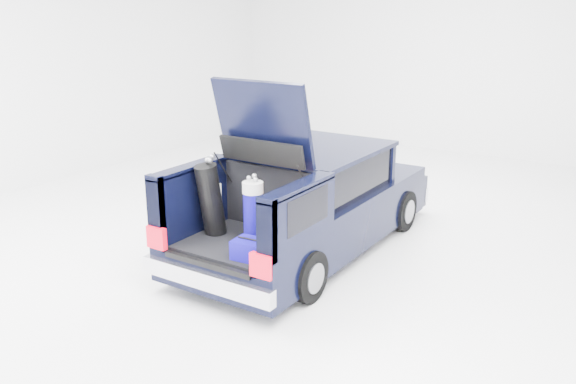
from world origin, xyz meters
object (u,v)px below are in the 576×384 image
Objects in this scene: blue_golf_bag at (253,211)px; car at (312,202)px; black_golf_bag at (211,199)px; blue_duffel at (254,250)px; red_suitcase at (278,220)px.

car is at bearing 87.48° from blue_golf_bag.
car is at bearing 87.22° from black_golf_bag.
blue_duffel is (0.33, -0.45, -0.26)m from blue_golf_bag.
car is at bearing 97.04° from blue_duffel.
blue_duffel is at bearing -81.12° from red_suitcase.
blue_golf_bag is (-0.28, -0.11, 0.10)m from red_suitcase.
black_golf_bag is 2.10× the size of blue_duffel.
car is 1.97m from blue_duffel.
red_suitcase is 0.71× the size of blue_golf_bag.
blue_duffel is (0.05, -0.55, -0.17)m from red_suitcase.
blue_golf_bag reaches higher than red_suitcase.
car is 4.67× the size of black_golf_bag.
blue_golf_bag is 0.61m from blue_duffel.
red_suitcase is 0.31m from blue_golf_bag.
red_suitcase is at bearing 90.37° from blue_duffel.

